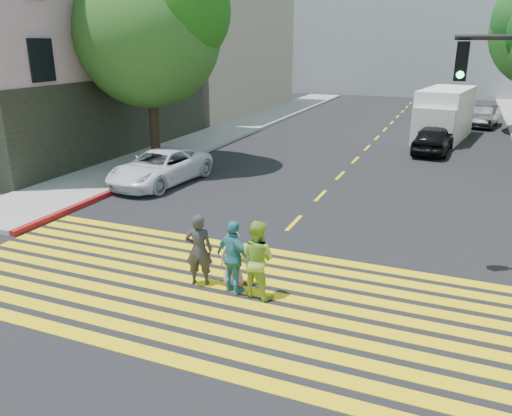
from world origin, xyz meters
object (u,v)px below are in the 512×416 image
Objects in this scene: tree_left at (150,26)px; pedestrian_man at (199,250)px; white_sedan at (160,167)px; dark_car_parked at (484,116)px; silver_car at (445,106)px; pedestrian_extra at (234,258)px; dark_car_near at (433,139)px; pedestrian_woman at (257,259)px; pedestrian_child at (233,259)px; white_van at (443,116)px.

pedestrian_man is (7.06, -9.31, -4.92)m from tree_left.
dark_car_parked reaches higher than white_sedan.
pedestrian_extra is at bearing 89.56° from silver_car.
pedestrian_extra is at bearing -92.55° from dark_car_parked.
silver_car reaches higher than dark_car_near.
pedestrian_woman reaches higher than pedestrian_child.
pedestrian_woman is (1.37, -0.02, 0.02)m from pedestrian_man.
white_van reaches higher than pedestrian_woman.
silver_car is 9.99m from white_van.
dark_car_near is 4.00m from white_van.
pedestrian_extra is at bearing 17.41° from pedestrian_woman.
white_van reaches higher than pedestrian_child.
white_van reaches higher than dark_car_parked.
pedestrian_man is 0.27× the size of white_van.
white_van is at bearing -102.41° from dark_car_parked.
pedestrian_child is at bearing -90.66° from white_van.
silver_car is at bearing 129.83° from dark_car_parked.
tree_left reaches higher than silver_car.
dark_car_near is 0.66× the size of white_van.
tree_left reaches higher than white_sedan.
white_sedan is (-6.06, 6.56, 0.00)m from pedestrian_child.
pedestrian_child is 0.39m from pedestrian_extra.
dark_car_near is 9.92m from dark_car_parked.
pedestrian_woman is 0.50m from pedestrian_extra.
pedestrian_woman is 16.65m from dark_car_near.
white_van is (3.34, 20.16, 0.67)m from pedestrian_child.
dark_car_near is at bearing 33.19° from tree_left.
dark_car_near is 1.00× the size of dark_car_parked.
pedestrian_child is 0.31× the size of dark_car_parked.
dark_car_parked is (2.55, -4.30, -0.04)m from silver_car.
silver_car reaches higher than dark_car_parked.
pedestrian_extra is 30.58m from silver_car.
pedestrian_extra reaches higher than dark_car_near.
pedestrian_child is 0.21× the size of white_van.
pedestrian_man reaches higher than white_sedan.
pedestrian_child is 26.43m from dark_car_parked.
pedestrian_child is at bearing -10.27° from pedestrian_woman.
silver_car is (3.04, 30.14, 0.07)m from pedestrian_child.
dark_car_near is at bearing -84.38° from white_van.
pedestrian_child is 0.26× the size of silver_car.
pedestrian_woman is at bearing -39.50° from white_sedan.
pedestrian_woman reaches higher than white_sedan.
pedestrian_woman is (8.44, -9.33, -4.90)m from tree_left.
pedestrian_extra is 0.36× the size of white_sedan.
dark_car_parked is at bearing -80.63° from pedestrian_extra.
white_van is (4.07, 20.39, 0.48)m from pedestrian_man.
silver_car is at bearing -104.23° from pedestrian_child.
pedestrian_woman reaches higher than pedestrian_man.
pedestrian_woman is 26.54m from dark_car_parked.
dark_car_parked is (13.38, 16.75, -5.08)m from tree_left.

